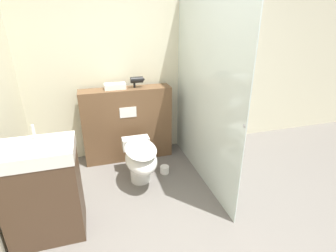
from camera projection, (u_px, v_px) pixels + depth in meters
ground_plane at (197, 238)px, 2.45m from camera, size 12.00×12.00×0.00m
wall_back at (148, 67)px, 3.66m from camera, size 8.00×0.06×2.50m
partition_panel at (128, 124)px, 3.66m from camera, size 1.21×0.28×1.03m
shower_glass at (204, 93)px, 3.01m from camera, size 0.04×1.83×2.19m
toilet at (140, 159)px, 3.14m from camera, size 0.37×0.72×0.51m
sink_vanity at (43, 191)px, 2.35m from camera, size 0.64×0.45×1.07m
hair_drier at (137, 80)px, 3.46m from camera, size 0.19×0.08×0.14m
folded_towel at (115, 86)px, 3.41m from camera, size 0.27×0.14×0.07m
spare_toilet_roll at (165, 170)px, 3.45m from camera, size 0.12×0.12×0.10m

